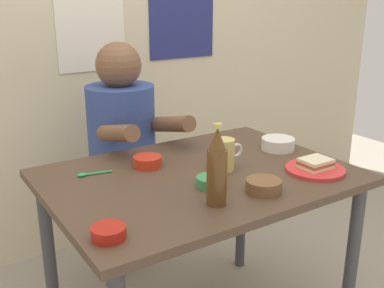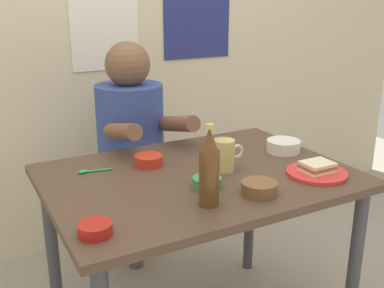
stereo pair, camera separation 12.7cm
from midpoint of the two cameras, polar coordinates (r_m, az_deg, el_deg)
The scene contains 14 objects.
wall_back at distance 2.53m, azimuth -14.44°, elevation 15.97°, with size 4.40×0.09×2.60m.
dining_table at distance 1.73m, azimuth -1.22°, elevation -6.57°, with size 1.10×0.80×0.74m.
stool at distance 2.36m, azimuth -9.84°, elevation -7.86°, with size 0.34×0.34×0.45m.
person_seated at distance 2.20m, azimuth -10.29°, elevation 1.86°, with size 0.33×0.56×0.72m.
plate_orange at distance 1.75m, azimuth 13.07°, elevation -3.15°, with size 0.22×0.22×0.01m, color red.
sandwich at distance 1.74m, azimuth 13.13°, elevation -2.38°, with size 0.11×0.09×0.04m.
beer_mug at distance 1.71m, azimuth 1.94°, elevation -1.32°, with size 0.13×0.08×0.12m.
beer_bottle at distance 1.41m, azimuth 0.53°, elevation -3.11°, with size 0.06×0.06×0.26m.
dip_bowl_green at distance 1.57m, azimuth 0.01°, elevation -4.68°, with size 0.10×0.10×0.03m.
condiment_bowl_brown at distance 1.54m, azimuth 6.56°, elevation -5.15°, with size 0.12×0.12×0.04m.
rice_bowl_white at distance 1.97m, azimuth 8.84°, elevation 0.08°, with size 0.14×0.14×0.05m.
sambal_bowl_red at distance 1.29m, azimuth -13.20°, elevation -10.66°, with size 0.10×0.10×0.03m.
sauce_bowl_chili at distance 1.77m, azimuth -7.63°, elevation -2.13°, with size 0.11×0.11×0.04m.
spoon at distance 1.73m, azimuth -14.86°, elevation -3.67°, with size 0.13×0.04×0.01m.
Camera 1 is at (-0.88, -1.31, 1.36)m, focal length 42.85 mm.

